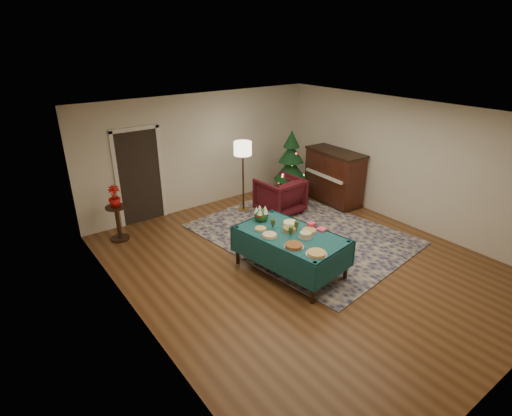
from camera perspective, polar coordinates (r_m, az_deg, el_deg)
room_shell at (r=6.93m, az=6.95°, el=1.87°), size 7.00×7.00×7.00m
doorway at (r=9.05m, az=-16.29°, el=4.58°), size 1.08×0.04×2.16m
rug at (r=8.53m, az=6.44°, el=-3.67°), size 3.69×4.56×0.02m
buffet_table at (r=6.97m, az=4.95°, el=-4.79°), size 1.39×2.05×0.74m
platter_0 at (r=6.32m, az=8.64°, el=-6.42°), size 0.34×0.34×0.05m
platter_1 at (r=6.49m, az=5.43°, el=-5.37°), size 0.33×0.33×0.05m
platter_2 at (r=6.77m, az=7.08°, el=-3.89°), size 0.23×0.23×0.10m
platter_3 at (r=7.00m, az=7.60°, el=-3.24°), size 0.28×0.28×0.04m
platter_4 at (r=6.78m, az=1.94°, el=-3.93°), size 0.28×0.28×0.05m
platter_5 at (r=6.98m, az=4.80°, el=-3.05°), size 0.28×0.28×0.07m
platter_6 at (r=7.25m, az=4.93°, el=-2.14°), size 0.30×0.30×0.04m
platter_7 at (r=7.00m, az=0.64°, el=-3.01°), size 0.23×0.23×0.04m
goblet_0 at (r=7.04m, az=2.43°, el=-2.23°), size 0.08×0.08×0.17m
goblet_1 at (r=6.99m, az=5.80°, el=-2.53°), size 0.08×0.08×0.17m
goblet_2 at (r=6.77m, az=4.99°, el=-3.39°), size 0.08×0.08×0.17m
napkin_stack at (r=7.08m, az=9.35°, el=-3.03°), size 0.17×0.17×0.04m
gift_box at (r=7.14m, az=7.90°, el=-2.44°), size 0.14×0.14×0.10m
centerpiece at (r=7.31m, az=0.75°, el=-0.88°), size 0.27×0.27×0.31m
armchair at (r=9.33m, az=3.43°, el=2.02°), size 0.96×0.90×0.95m
floor_lamp at (r=9.16m, az=-1.91°, el=7.90°), size 0.41×0.41×1.67m
side_table at (r=8.59m, az=-19.08°, el=-2.10°), size 0.41×0.41×0.74m
potted_plant at (r=8.40m, az=-19.52°, el=0.97°), size 0.24×0.43×0.24m
christmas_tree at (r=9.90m, az=4.96°, el=5.36°), size 1.28×1.28×1.81m
piano at (r=10.10m, az=11.05°, el=4.35°), size 0.81×1.56×1.31m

